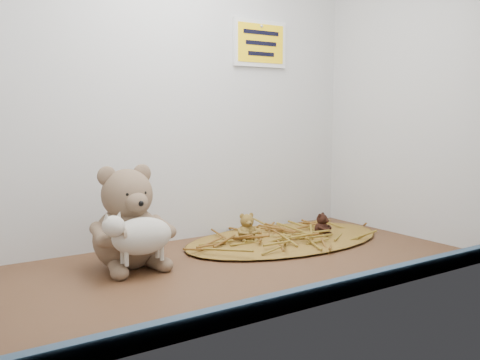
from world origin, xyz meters
TOP-DOWN VIEW (x-y plane):
  - alcove_shell at (0.00, 9.00)cm, footprint 120.40×60.20cm
  - front_rail at (0.00, -28.80)cm, footprint 119.28×2.20cm
  - straw_bed at (26.71, 12.76)cm, footprint 59.98×34.83cm
  - main_teddy at (-18.73, 12.96)cm, footprint 19.22×20.24cm
  - toy_lamb at (-18.73, 4.59)cm, footprint 17.45×10.65cm
  - mini_teddy_tan at (16.23, 16.00)cm, footprint 7.29×7.54cm
  - mini_teddy_brown at (37.18, 9.52)cm, footprint 6.92×7.05cm
  - wall_sign at (30.00, 29.40)cm, footprint 16.00×1.20cm

SIDE VIEW (x-z plane):
  - straw_bed at x=26.71cm, z-range 0.00..1.16cm
  - front_rail at x=0.00cm, z-range 0.00..3.60cm
  - mini_teddy_brown at x=37.18cm, z-range 1.16..7.46cm
  - mini_teddy_tan at x=16.23cm, z-range 1.16..8.59cm
  - toy_lamb at x=-18.73cm, z-range 3.16..14.44cm
  - main_teddy at x=-18.73cm, z-range 0.00..23.34cm
  - alcove_shell at x=0.00cm, z-range -0.20..90.20cm
  - wall_sign at x=30.00cm, z-range 49.50..60.50cm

